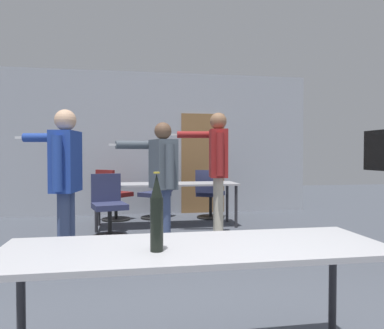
# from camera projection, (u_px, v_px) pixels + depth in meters

# --- Properties ---
(back_wall) EXTENTS (6.65, 0.12, 2.87)m
(back_wall) POSITION_uv_depth(u_px,v_px,m) (151.00, 144.00, 7.60)
(back_wall) COLOR #A3A8B2
(back_wall) RESTS_ON ground_plane
(conference_table_near) EXTENTS (2.04, 0.70, 0.73)m
(conference_table_near) POSITION_uv_depth(u_px,v_px,m) (197.00, 258.00, 1.99)
(conference_table_near) COLOR #A8A8AD
(conference_table_near) RESTS_ON ground_plane
(conference_table_far) EXTENTS (2.37, 0.68, 0.73)m
(conference_table_far) POSITION_uv_depth(u_px,v_px,m) (167.00, 187.00, 6.24)
(conference_table_far) COLOR #A8A8AD
(conference_table_far) RESTS_ON ground_plane
(person_far_watching) EXTENTS (0.84, 0.64, 1.61)m
(person_far_watching) POSITION_uv_depth(u_px,v_px,m) (162.00, 174.00, 4.69)
(person_far_watching) COLOR #3D4C75
(person_far_watching) RESTS_ON ground_plane
(person_center_tall) EXTENTS (0.75, 0.70, 1.69)m
(person_center_tall) POSITION_uv_depth(u_px,v_px,m) (64.00, 172.00, 3.94)
(person_center_tall) COLOR #3D4C75
(person_center_tall) RESTS_ON ground_plane
(person_right_polo) EXTENTS (0.80, 0.71, 1.81)m
(person_right_polo) POSITION_uv_depth(u_px,v_px,m) (217.00, 162.00, 5.42)
(person_right_polo) COLOR beige
(person_right_polo) RESTS_ON ground_plane
(office_chair_mid_tucked) EXTENTS (0.68, 0.68, 0.93)m
(office_chair_mid_tucked) POSITION_uv_depth(u_px,v_px,m) (113.00, 197.00, 6.82)
(office_chair_mid_tucked) COLOR black
(office_chair_mid_tucked) RESTS_ON ground_plane
(office_chair_far_left) EXTENTS (0.56, 0.61, 0.92)m
(office_chair_far_left) POSITION_uv_depth(u_px,v_px,m) (109.00, 208.00, 5.48)
(office_chair_far_left) COLOR black
(office_chair_far_left) RESTS_ON ground_plane
(office_chair_far_right) EXTENTS (0.63, 0.67, 0.92)m
(office_chair_far_right) POSITION_uv_depth(u_px,v_px,m) (210.00, 196.00, 7.04)
(office_chair_far_right) COLOR black
(office_chair_far_right) RESTS_ON ground_plane
(office_chair_side_rolled) EXTENTS (0.68, 0.69, 0.92)m
(office_chair_side_rolled) POSITION_uv_depth(u_px,v_px,m) (157.00, 195.00, 7.13)
(office_chair_side_rolled) COLOR black
(office_chair_side_rolled) RESTS_ON ground_plane
(beer_bottle) EXTENTS (0.07, 0.07, 0.40)m
(beer_bottle) POSITION_uv_depth(u_px,v_px,m) (157.00, 214.00, 1.87)
(beer_bottle) COLOR black
(beer_bottle) RESTS_ON conference_table_near
(drink_cup) EXTENTS (0.07, 0.07, 0.09)m
(drink_cup) POSITION_uv_depth(u_px,v_px,m) (154.00, 180.00, 6.34)
(drink_cup) COLOR #2866A3
(drink_cup) RESTS_ON conference_table_far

